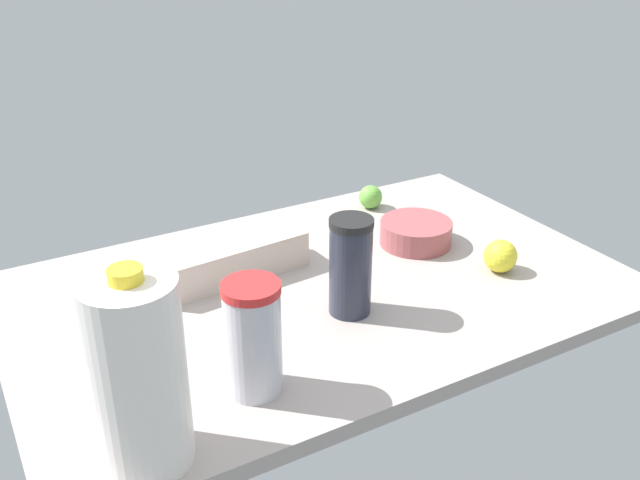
{
  "coord_description": "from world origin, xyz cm",
  "views": [
    {
      "loc": [
        -61.11,
        -107.59,
        73.57
      ],
      "look_at": [
        0.0,
        0.0,
        13.0
      ],
      "focal_mm": 40.0,
      "sensor_mm": 36.0,
      "label": 1
    }
  ],
  "objects": [
    {
      "name": "tumbler_cup",
      "position": [
        -25.17,
        -23.65,
        12.5
      ],
      "size": [
        9.06,
        9.06,
        18.93
      ],
      "color": "silver",
      "rests_on": "countertop"
    },
    {
      "name": "shaker_bottle",
      "position": [
        -0.2,
        -11.21,
        12.47
      ],
      "size": [
        8.06,
        8.06,
        18.86
      ],
      "color": "#282B39",
      "rests_on": "countertop"
    },
    {
      "name": "countertop",
      "position": [
        0.0,
        0.0,
        1.5
      ],
      "size": [
        120.0,
        76.0,
        3.0
      ],
      "primitive_type": "cube",
      "color": "#A39891",
      "rests_on": "ground"
    },
    {
      "name": "lime_near_front",
      "position": [
        29.98,
        27.51,
        5.89
      ],
      "size": [
        5.78,
        5.78,
        5.78
      ],
      "primitive_type": "sphere",
      "color": "#63AE3D",
      "rests_on": "countertop"
    },
    {
      "name": "egg_carton",
      "position": [
        -14.2,
        12.33,
        6.76
      ],
      "size": [
        32.77,
        12.9,
        7.53
      ],
      "primitive_type": "cube",
      "rotation": [
        0.0,
        0.0,
        0.08
      ],
      "color": "beige",
      "rests_on": "countertop"
    },
    {
      "name": "lemon_loose",
      "position": [
        35.13,
        -13.12,
        6.42
      ],
      "size": [
        6.84,
        6.84,
        6.84
      ],
      "primitive_type": "sphere",
      "color": "yellow",
      "rests_on": "countertop"
    },
    {
      "name": "mixing_bowl",
      "position": [
        27.7,
        5.73,
        5.68
      ],
      "size": [
        15.87,
        15.87,
        5.35
      ],
      "primitive_type": "cylinder",
      "color": "#9C4C4F",
      "rests_on": "countertop"
    },
    {
      "name": "milk_jug",
      "position": [
        -44.32,
        -30.21,
        17.1
      ],
      "size": [
        12.65,
        12.65,
        29.76
      ],
      "color": "white",
      "rests_on": "countertop"
    }
  ]
}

